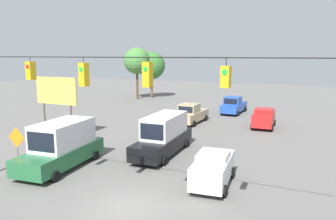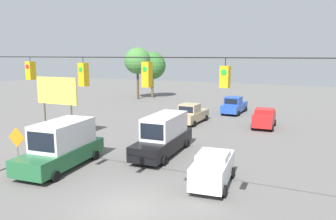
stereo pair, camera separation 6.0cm
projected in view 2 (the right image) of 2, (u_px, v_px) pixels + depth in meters
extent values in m
plane|color=#605E5B|center=(127.00, 207.00, 15.56)|extent=(140.00, 140.00, 0.00)
cylinder|color=black|center=(113.00, 57.00, 13.66)|extent=(19.56, 0.04, 0.04)
cube|color=gold|center=(225.00, 77.00, 11.77)|extent=(0.32, 0.36, 0.78)
cylinder|color=black|center=(226.00, 62.00, 11.68)|extent=(0.03, 0.03, 0.29)
cylinder|color=green|center=(224.00, 72.00, 11.57)|extent=(0.20, 0.02, 0.20)
cube|color=gold|center=(147.00, 74.00, 13.11)|extent=(0.32, 0.36, 1.01)
cylinder|color=black|center=(147.00, 60.00, 13.01)|extent=(0.03, 0.03, 0.17)
cylinder|color=green|center=(145.00, 69.00, 12.90)|extent=(0.20, 0.02, 0.20)
cube|color=gold|center=(84.00, 75.00, 14.46)|extent=(0.32, 0.36, 1.03)
cylinder|color=black|center=(83.00, 60.00, 14.35)|extent=(0.03, 0.03, 0.24)
cylinder|color=green|center=(80.00, 69.00, 14.25)|extent=(0.20, 0.02, 0.20)
cube|color=gold|center=(31.00, 71.00, 15.78)|extent=(0.32, 0.36, 0.87)
cylinder|color=black|center=(30.00, 59.00, 15.69)|extent=(0.03, 0.03, 0.22)
cylinder|color=red|center=(27.00, 67.00, 15.58)|extent=(0.20, 0.02, 0.20)
cube|color=#236038|center=(61.00, 155.00, 20.89)|extent=(3.01, 6.68, 1.00)
cube|color=silver|center=(63.00, 134.00, 20.97)|extent=(2.59, 4.34, 1.64)
cube|color=black|center=(41.00, 142.00, 19.04)|extent=(1.91, 0.20, 1.15)
cylinder|color=black|center=(22.00, 171.00, 19.41)|extent=(0.28, 0.66, 0.64)
cylinder|color=black|center=(56.00, 176.00, 18.62)|extent=(0.28, 0.66, 0.64)
cylinder|color=black|center=(66.00, 152.00, 23.32)|extent=(0.28, 0.66, 0.64)
cylinder|color=black|center=(95.00, 155.00, 22.53)|extent=(0.28, 0.66, 0.64)
cube|color=tan|center=(192.00, 116.00, 34.66)|extent=(2.12, 5.37, 0.90)
cube|color=tan|center=(189.00, 108.00, 33.95)|extent=(1.87, 1.96, 0.90)
cube|color=black|center=(186.00, 110.00, 33.10)|extent=(1.58, 0.07, 0.63)
cylinder|color=black|center=(176.00, 122.00, 33.65)|extent=(0.24, 0.65, 0.64)
cylinder|color=black|center=(194.00, 124.00, 32.78)|extent=(0.24, 0.65, 0.64)
cylinder|color=black|center=(190.00, 116.00, 36.69)|extent=(0.24, 0.65, 0.64)
cylinder|color=black|center=(206.00, 118.00, 35.82)|extent=(0.24, 0.65, 0.64)
cube|color=black|center=(163.00, 143.00, 23.75)|extent=(2.49, 7.15, 1.00)
cube|color=silver|center=(165.00, 125.00, 23.86)|extent=(2.19, 4.61, 1.53)
cube|color=black|center=(152.00, 132.00, 21.79)|extent=(1.69, 0.11, 1.07)
cylinder|color=black|center=(135.00, 157.00, 22.13)|extent=(0.25, 0.65, 0.64)
cylinder|color=black|center=(164.00, 161.00, 21.35)|extent=(0.25, 0.65, 0.64)
cylinder|color=black|center=(162.00, 141.00, 26.32)|extent=(0.25, 0.65, 0.64)
cylinder|color=black|center=(187.00, 143.00, 25.53)|extent=(0.25, 0.65, 0.64)
cube|color=#234CB2|center=(234.00, 107.00, 40.46)|extent=(2.12, 5.50, 0.90)
cube|color=#234CB2|center=(233.00, 100.00, 39.73)|extent=(1.86, 2.01, 0.90)
cube|color=black|center=(231.00, 101.00, 38.86)|extent=(1.57, 0.06, 0.63)
cylinder|color=black|center=(222.00, 112.00, 39.41)|extent=(0.24, 0.65, 0.64)
cylinder|color=black|center=(238.00, 113.00, 38.54)|extent=(0.24, 0.65, 0.64)
cylinder|color=black|center=(231.00, 108.00, 42.53)|extent=(0.24, 0.65, 0.64)
cylinder|color=black|center=(246.00, 109.00, 41.66)|extent=(0.24, 0.65, 0.64)
cube|color=red|center=(264.00, 118.00, 32.35)|extent=(2.07, 4.23, 1.22)
cube|color=red|center=(265.00, 111.00, 32.21)|extent=(1.81, 1.91, 0.36)
cube|color=black|center=(266.00, 109.00, 33.06)|extent=(1.49, 0.09, 0.25)
cylinder|color=black|center=(275.00, 123.00, 33.33)|extent=(0.25, 0.65, 0.64)
cylinder|color=black|center=(256.00, 121.00, 34.03)|extent=(0.25, 0.65, 0.64)
cylinder|color=black|center=(273.00, 128.00, 30.87)|extent=(0.25, 0.65, 0.64)
cylinder|color=black|center=(252.00, 126.00, 31.57)|extent=(0.25, 0.65, 0.64)
cube|color=silver|center=(213.00, 169.00, 18.07)|extent=(2.19, 4.45, 1.19)
cube|color=silver|center=(213.00, 156.00, 17.94)|extent=(1.80, 2.05, 0.36)
cube|color=black|center=(217.00, 151.00, 18.83)|extent=(1.40, 0.16, 0.25)
cylinder|color=black|center=(232.00, 173.00, 19.19)|extent=(0.28, 0.66, 0.64)
cylinder|color=black|center=(203.00, 169.00, 19.76)|extent=(0.28, 0.66, 0.64)
cylinder|color=black|center=(224.00, 191.00, 16.59)|extent=(0.28, 0.66, 0.64)
cylinder|color=black|center=(191.00, 187.00, 17.16)|extent=(0.28, 0.66, 0.64)
cone|color=orange|center=(48.00, 164.00, 20.56)|extent=(0.35, 0.35, 0.71)
cone|color=orange|center=(73.00, 154.00, 22.72)|extent=(0.35, 0.35, 0.71)
cone|color=orange|center=(98.00, 144.00, 25.12)|extent=(0.35, 0.35, 0.71)
cylinder|color=#4C473D|center=(72.00, 121.00, 28.57)|extent=(0.16, 0.16, 2.83)
cylinder|color=#4C473D|center=(45.00, 118.00, 29.88)|extent=(0.16, 0.16, 2.83)
cube|color=#D8CC4C|center=(57.00, 91.00, 28.79)|extent=(4.46, 0.12, 2.38)
cylinder|color=slate|center=(18.00, 158.00, 20.02)|extent=(0.06, 0.06, 1.80)
cube|color=orange|center=(17.00, 138.00, 19.80)|extent=(1.27, 0.04, 1.27)
cylinder|color=brown|center=(152.00, 85.00, 54.90)|extent=(0.42, 0.42, 4.12)
sphere|color=#336B2D|center=(152.00, 66.00, 54.35)|extent=(4.54, 4.54, 4.54)
cylinder|color=#4C3823|center=(138.00, 84.00, 53.18)|extent=(0.37, 0.37, 5.02)
sphere|color=#427A38|center=(138.00, 61.00, 52.57)|extent=(4.24, 4.24, 4.24)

